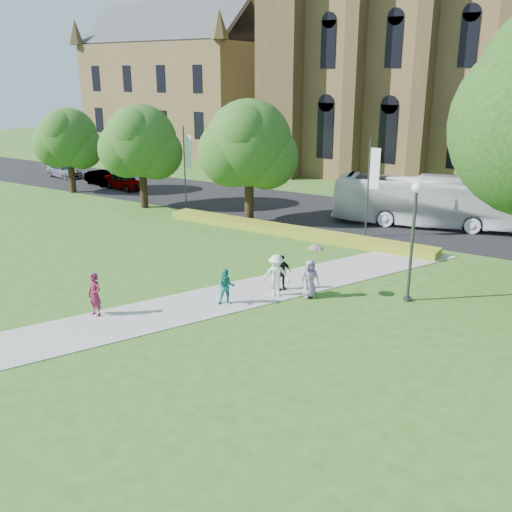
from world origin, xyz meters
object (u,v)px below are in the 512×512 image
Objects in this scene: car_1 at (101,178)px; car_2 at (64,170)px; streetlamp at (413,228)px; car_0 at (124,181)px; pedestrian_0 at (95,295)px; tour_coach at (424,201)px.

car_1 is 6.24m from car_2.
streetlamp is at bearing -99.85° from car_2.
streetlamp reaches higher than car_0.
car_0 is at bearing 133.03° from pedestrian_0.
streetlamp is 2.91× the size of pedestrian_0.
car_1 is 0.87× the size of car_2.
tour_coach is at bearing 104.36° from streetlamp.
streetlamp is 1.17× the size of car_2.
car_2 is (-34.70, -0.21, -0.97)m from tour_coach.
tour_coach reaches higher than car_1.
car_1 is at bearing 137.08° from pedestrian_0.
car_2 is at bearing 94.64° from car_1.
streetlamp is 31.25m from car_0.
streetlamp reaches higher than car_2.
pedestrian_0 is at bearing 148.84° from tour_coach.
car_2 is 2.48× the size of pedestrian_0.
car_1 is 29.91m from pedestrian_0.
streetlamp is at bearing 40.23° from pedestrian_0.
streetlamp is at bearing -96.86° from car_1.
car_1 is at bearing -90.13° from car_2.
car_0 reaches higher than car_2.
tour_coach is (-3.40, 13.28, -1.66)m from streetlamp.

